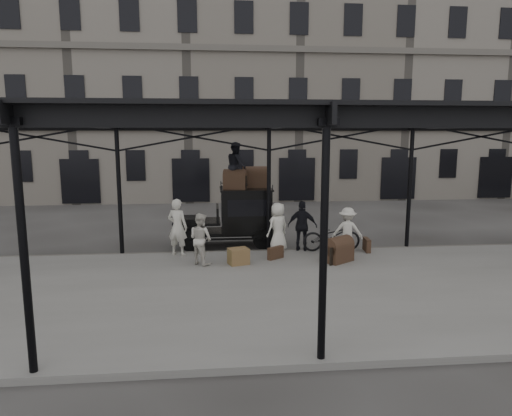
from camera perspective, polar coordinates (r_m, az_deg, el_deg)
The scene contains 18 objects.
ground at distance 14.12m, azimuth 2.57°, elevation -7.85°, with size 120.00×120.00×0.00m, color #383533.
platform at distance 12.22m, azimuth 3.89°, elevation -10.26°, with size 28.00×8.00×0.15m, color slate.
canopy at distance 11.80m, azimuth 3.92°, elevation 11.39°, with size 22.50×9.00×4.74m.
building_frontage at distance 31.54m, azimuth -2.02°, elevation 14.47°, with size 64.00×8.00×14.00m, color slate.
taxi at distance 16.89m, azimuth -2.35°, elevation -0.79°, with size 3.65×1.55×2.18m.
porter_left at distance 15.31m, azimuth -9.79°, elevation -2.37°, with size 0.69×0.45×1.90m, color beige.
porter_midleft at distance 14.21m, azimuth -6.94°, elevation -3.84°, with size 0.78×0.60×1.60m, color beige.
porter_centre at distance 15.64m, azimuth 2.75°, elevation -2.40°, with size 0.82×0.54×1.68m, color silver.
porter_official at distance 15.78m, azimuth 5.81°, elevation -2.24°, with size 1.01×0.42×1.73m, color black.
porter_right at distance 15.66m, azimuth 11.36°, elevation -2.78°, with size 1.01×0.58×1.57m, color silver.
bicycle at distance 15.94m, azimuth 9.42°, elevation -3.46°, with size 0.70×2.00×1.05m, color black.
porter_roof at distance 16.56m, azimuth -2.48°, elevation 5.35°, with size 0.82×0.64×1.68m, color black.
steamer_trunk_roof_near at distance 16.46m, azimuth -2.62°, elevation 3.42°, with size 0.81×0.50×0.60m, color #482D21, non-canonical shape.
steamer_trunk_roof_far at distance 16.96m, azimuth -0.16°, elevation 3.69°, with size 0.88×0.54×0.65m, color #482D21, non-canonical shape.
steamer_trunk_platform at distance 14.71m, azimuth 10.25°, elevation -5.33°, with size 0.92×0.56×0.67m, color #482D21, non-canonical shape.
wicker_hamper at distance 14.22m, azimuth -2.20°, elevation -6.04°, with size 0.60×0.45×0.50m, color olive.
suitcase_upright at distance 16.18m, azimuth 13.67°, elevation -4.50°, with size 0.15×0.60×0.45m, color #482D21.
suitcase_flat at distance 14.81m, azimuth 2.46°, elevation -5.62°, with size 0.60×0.15×0.40m, color #482D21.
Camera 1 is at (-1.90, -13.36, 4.17)m, focal length 32.00 mm.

